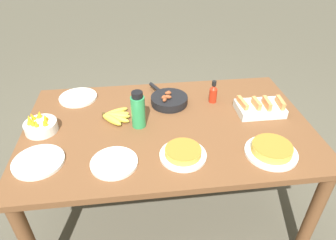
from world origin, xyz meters
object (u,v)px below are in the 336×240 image
empty_plate_near_front (78,97)px  fruit_bowl_mango (40,125)px  frittata_plate_center (183,153)px  empty_plate_far_left (114,163)px  melon_tray (260,108)px  banana_bunch (115,116)px  frittata_plate_side (271,150)px  skillet (169,100)px  empty_plate_far_right (38,162)px  water_bottle (138,110)px  hot_sauce_bottle (213,93)px

empty_plate_near_front → fruit_bowl_mango: size_ratio=1.37×
empty_plate_near_front → frittata_plate_center: bearing=-47.4°
empty_plate_far_left → fruit_bowl_mango: size_ratio=1.30×
melon_tray → fruit_bowl_mango: fruit_bowl_mango is taller
banana_bunch → frittata_plate_side: 0.88m
skillet → empty_plate_far_left: (-0.33, -0.51, -0.02)m
melon_tray → fruit_bowl_mango: size_ratio=1.54×
skillet → empty_plate_far_left: bearing=121.9°
banana_bunch → empty_plate_far_right: bearing=-137.3°
empty_plate_far_right → empty_plate_far_left: bearing=-8.2°
frittata_plate_center → empty_plate_near_front: bearing=132.6°
frittata_plate_side → frittata_plate_center: bearing=175.5°
frittata_plate_center → empty_plate_far_left: frittata_plate_center is taller
empty_plate_near_front → water_bottle: size_ratio=1.10×
melon_tray → fruit_bowl_mango: bearing=-178.6°
melon_tray → frittata_plate_side: size_ratio=1.04×
banana_bunch → empty_plate_far_left: bearing=-89.3°
empty_plate_near_front → fruit_bowl_mango: 0.37m
melon_tray → empty_plate_far_right: (-1.22, -0.30, -0.02)m
banana_bunch → empty_plate_near_front: banana_bunch is taller
banana_bunch → frittata_plate_side: (0.78, -0.40, 0.01)m
frittata_plate_side → water_bottle: size_ratio=1.20×
empty_plate_far_right → hot_sauce_bottle: size_ratio=1.69×
fruit_bowl_mango → water_bottle: size_ratio=0.81×
skillet → water_bottle: water_bottle is taller
frittata_plate_side → empty_plate_near_front: 1.22m
frittata_plate_center → fruit_bowl_mango: bearing=157.7°
melon_tray → hot_sauce_bottle: bearing=148.2°
melon_tray → hot_sauce_bottle: hot_sauce_bottle is taller
fruit_bowl_mango → water_bottle: water_bottle is taller
frittata_plate_side → empty_plate_near_front: frittata_plate_side is taller
frittata_plate_center → banana_bunch: bearing=132.8°
melon_tray → water_bottle: water_bottle is taller
banana_bunch → empty_plate_far_left: (0.00, -0.38, -0.01)m
hot_sauce_bottle → skillet: bearing=178.2°
skillet → empty_plate_far_left: 0.61m
empty_plate_near_front → hot_sauce_bottle: size_ratio=1.64×
melon_tray → empty_plate_near_front: size_ratio=1.13×
skillet → melon_tray: bearing=-132.6°
empty_plate_near_front → empty_plate_far_left: bearing=-69.1°
frittata_plate_side → skillet: bearing=129.9°
empty_plate_near_front → empty_plate_far_right: 0.60m
banana_bunch → frittata_plate_side: frittata_plate_side is taller
water_bottle → hot_sauce_bottle: water_bottle is taller
empty_plate_far_right → water_bottle: 0.56m
empty_plate_near_front → hot_sauce_bottle: hot_sauce_bottle is taller
banana_bunch → empty_plate_near_front: 0.36m
fruit_bowl_mango → empty_plate_far_right: bearing=-81.1°
skillet → hot_sauce_bottle: 0.28m
empty_plate_far_right → fruit_bowl_mango: bearing=98.9°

